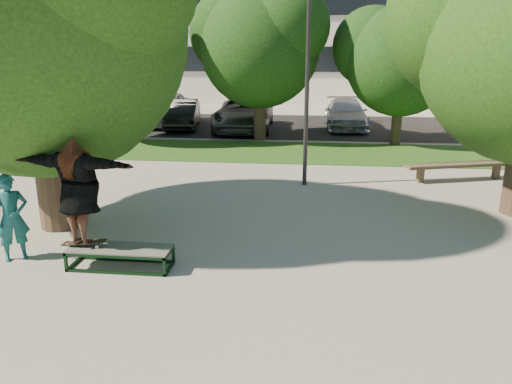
# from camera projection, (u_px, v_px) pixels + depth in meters

# --- Properties ---
(ground) EXTENTS (120.00, 120.00, 0.00)m
(ground) POSITION_uv_depth(u_px,v_px,m) (247.00, 252.00, 9.47)
(ground) COLOR gray
(ground) RESTS_ON ground
(grass_strip) EXTENTS (30.00, 4.00, 0.02)m
(grass_strip) POSITION_uv_depth(u_px,v_px,m) (306.00, 152.00, 18.43)
(grass_strip) COLOR #154313
(grass_strip) RESTS_ON ground
(asphalt_strip) EXTENTS (40.00, 8.00, 0.01)m
(asphalt_strip) POSITION_uv_depth(u_px,v_px,m) (288.00, 126.00, 24.74)
(asphalt_strip) COLOR black
(asphalt_strip) RESTS_ON ground
(tree_left) EXTENTS (6.96, 5.95, 7.12)m
(tree_left) POSITION_uv_depth(u_px,v_px,m) (35.00, 11.00, 9.74)
(tree_left) COLOR #38281E
(tree_left) RESTS_ON ground
(bg_tree_left) EXTENTS (5.28, 4.51, 5.77)m
(bg_tree_left) POSITION_uv_depth(u_px,v_px,m) (117.00, 48.00, 19.69)
(bg_tree_left) COLOR #38281E
(bg_tree_left) RESTS_ON ground
(bg_tree_mid) EXTENTS (5.76, 4.92, 6.24)m
(bg_tree_mid) POSITION_uv_depth(u_px,v_px,m) (258.00, 40.00, 19.99)
(bg_tree_mid) COLOR #38281E
(bg_tree_mid) RESTS_ON ground
(bg_tree_right) EXTENTS (5.04, 4.31, 5.43)m
(bg_tree_right) POSITION_uv_depth(u_px,v_px,m) (400.00, 54.00, 19.07)
(bg_tree_right) COLOR #38281E
(bg_tree_right) RESTS_ON ground
(lamppost) EXTENTS (0.25, 0.15, 6.11)m
(lamppost) POSITION_uv_depth(u_px,v_px,m) (307.00, 71.00, 13.26)
(lamppost) COLOR #2D2D30
(lamppost) RESTS_ON ground
(grind_box) EXTENTS (1.80, 0.60, 0.38)m
(grind_box) POSITION_uv_depth(u_px,v_px,m) (121.00, 257.00, 8.78)
(grind_box) COLOR black
(grind_box) RESTS_ON ground
(skater_rig) EXTENTS (2.36, 1.02, 1.93)m
(skater_rig) POSITION_uv_depth(u_px,v_px,m) (79.00, 191.00, 8.51)
(skater_rig) COLOR white
(skater_rig) RESTS_ON grind_box
(bystander) EXTENTS (0.69, 0.66, 1.60)m
(bystander) POSITION_uv_depth(u_px,v_px,m) (12.00, 218.00, 8.97)
(bystander) COLOR #165355
(bystander) RESTS_ON ground
(bench) EXTENTS (3.31, 1.41, 0.51)m
(bench) POSITION_uv_depth(u_px,v_px,m) (460.00, 166.00, 14.50)
(bench) COLOR brown
(bench) RESTS_ON ground
(car_silver_a) EXTENTS (1.94, 4.78, 1.63)m
(car_silver_a) POSITION_uv_depth(u_px,v_px,m) (165.00, 108.00, 24.91)
(car_silver_a) COLOR #B4B3B8
(car_silver_a) RESTS_ON asphalt_strip
(car_dark) EXTENTS (2.01, 4.25, 1.35)m
(car_dark) POSITION_uv_depth(u_px,v_px,m) (182.00, 114.00, 23.82)
(car_dark) COLOR black
(car_dark) RESTS_ON asphalt_strip
(car_grey) EXTENTS (2.78, 5.64, 1.54)m
(car_grey) POSITION_uv_depth(u_px,v_px,m) (244.00, 114.00, 23.27)
(car_grey) COLOR #5D5E63
(car_grey) RESTS_ON asphalt_strip
(car_silver_b) EXTENTS (2.01, 4.71, 1.35)m
(car_silver_b) POSITION_uv_depth(u_px,v_px,m) (346.00, 114.00, 23.91)
(car_silver_b) COLOR #B6B6BB
(car_silver_b) RESTS_ON asphalt_strip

